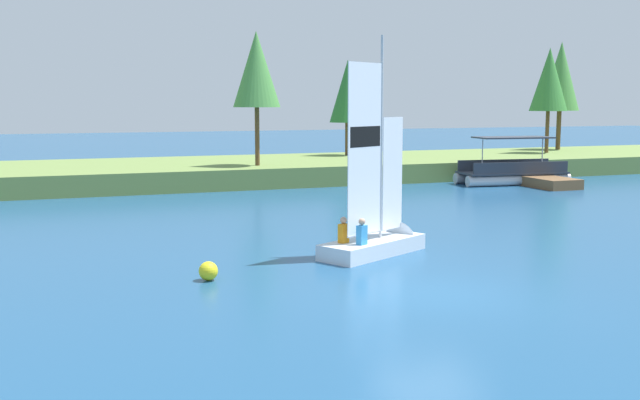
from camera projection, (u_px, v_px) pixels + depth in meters
name	position (u px, v px, depth m)	size (l,w,h in m)	color
ground_plane	(430.00, 293.00, 17.68)	(200.00, 200.00, 0.00)	navy
shore_bank	(202.00, 172.00, 42.59)	(80.00, 10.62, 1.09)	olive
shoreline_tree_midleft	(256.00, 70.00, 39.88)	(2.56, 2.56, 7.22)	brown
shoreline_tree_centre	(348.00, 92.00, 47.81)	(2.33, 2.33, 6.14)	brown
shoreline_tree_midright	(549.00, 80.00, 50.10)	(2.53, 2.53, 7.07)	brown
shoreline_tree_right	(561.00, 77.00, 53.64)	(2.73, 2.73, 7.76)	brown
wooden_dock	(531.00, 180.00, 41.05)	(1.93, 6.28, 0.53)	brown
sailboat	(384.00, 235.00, 22.50)	(4.21, 3.00, 6.81)	silver
pontoon_boat	(512.00, 172.00, 41.22)	(6.31, 2.81, 2.63)	#B2B2B7
channel_buoy	(208.00, 271.00, 18.91)	(0.49, 0.49, 0.49)	yellow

